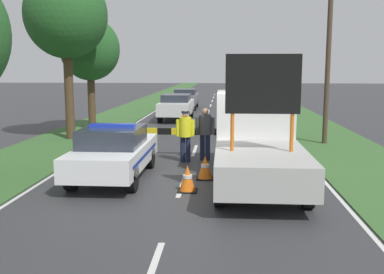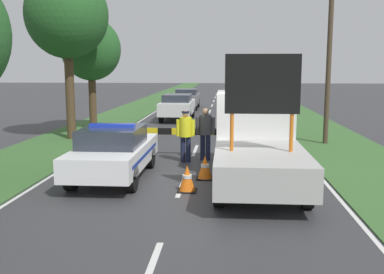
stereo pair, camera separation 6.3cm
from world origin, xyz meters
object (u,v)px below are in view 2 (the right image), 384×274
at_px(queued_car_suv_grey, 187,98).
at_px(roadside_tree_near_left, 67,16).
at_px(work_truck, 256,139).
at_px(police_officer, 186,132).
at_px(roadside_tree_near_right, 91,50).
at_px(pedestrian_civilian, 205,130).
at_px(utility_pole, 329,61).
at_px(traffic_cone_near_police, 111,147).
at_px(queued_car_van_white, 178,106).
at_px(queued_car_hatch_blue, 246,119).
at_px(police_car, 114,151).
at_px(traffic_cone_centre_front, 187,178).
at_px(traffic_cone_near_truck, 221,148).
at_px(road_barrier, 186,133).
at_px(traffic_cone_behind_barrier, 205,167).

height_order(queued_car_suv_grey, roadside_tree_near_left, roadside_tree_near_left).
xyz_separation_m(work_truck, roadside_tree_near_left, (-7.62, 6.70, 4.12)).
bearing_deg(police_officer, roadside_tree_near_right, -82.42).
bearing_deg(roadside_tree_near_left, queued_car_suv_grey, 76.07).
xyz_separation_m(pedestrian_civilian, roadside_tree_near_right, (-6.02, 7.17, 2.95)).
xyz_separation_m(queued_car_suv_grey, utility_pole, (7.10, -15.69, 2.58)).
bearing_deg(traffic_cone_near_police, queued_car_van_white, 83.93).
xyz_separation_m(traffic_cone_near_police, queued_car_hatch_blue, (5.06, 5.69, 0.41)).
distance_m(police_car, utility_pole, 10.00).
xyz_separation_m(traffic_cone_centre_front, traffic_cone_near_truck, (0.79, 4.95, -0.08)).
height_order(queued_car_hatch_blue, queued_car_suv_grey, queued_car_suv_grey).
height_order(police_car, road_barrier, police_car).
distance_m(traffic_cone_near_police, traffic_cone_behind_barrier, 4.74).
relative_size(traffic_cone_behind_barrier, queued_car_suv_grey, 0.15).
distance_m(pedestrian_civilian, traffic_cone_centre_front, 4.02).
bearing_deg(police_officer, utility_pole, -171.47).
distance_m(queued_car_van_white, utility_pole, 11.07).
bearing_deg(traffic_cone_near_truck, police_car, -128.64).
xyz_separation_m(traffic_cone_behind_barrier, roadside_tree_near_right, (-6.14, 9.79, 3.66)).
bearing_deg(traffic_cone_behind_barrier, pedestrian_civilian, 92.45).
bearing_deg(road_barrier, pedestrian_civilian, -48.24).
distance_m(police_officer, traffic_cone_centre_front, 3.65).
bearing_deg(pedestrian_civilian, roadside_tree_near_left, 160.63).
relative_size(traffic_cone_near_police, traffic_cone_behind_barrier, 0.96).
bearing_deg(traffic_cone_centre_front, queued_car_hatch_blue, 79.32).
bearing_deg(utility_pole, traffic_cone_behind_barrier, -126.79).
height_order(road_barrier, roadside_tree_near_left, roadside_tree_near_left).
xyz_separation_m(queued_car_hatch_blue, roadside_tree_near_right, (-7.66, 0.94, 3.26)).
bearing_deg(traffic_cone_near_police, traffic_cone_behind_barrier, -41.81).
relative_size(traffic_cone_near_truck, queued_car_van_white, 0.11).
bearing_deg(traffic_cone_near_police, roadside_tree_near_left, 126.89).
relative_size(queued_car_van_white, utility_pole, 0.71).
bearing_deg(police_officer, roadside_tree_near_left, -67.29).
bearing_deg(road_barrier, queued_car_hatch_blue, 61.17).
relative_size(pedestrian_civilian, traffic_cone_centre_front, 2.61).
xyz_separation_m(road_barrier, roadside_tree_near_right, (-5.30, 6.51, 3.17)).
bearing_deg(queued_car_van_white, work_truck, 104.59).
height_order(police_officer, pedestrian_civilian, pedestrian_civilian).
height_order(police_car, traffic_cone_behind_barrier, police_car).
height_order(roadside_tree_near_right, utility_pole, utility_pole).
bearing_deg(roadside_tree_near_left, work_truck, -41.33).
height_order(traffic_cone_near_truck, queued_car_suv_grey, queued_car_suv_grey).
distance_m(police_officer, utility_pole, 7.16).
xyz_separation_m(traffic_cone_centre_front, traffic_cone_behind_barrier, (0.39, 1.32, -0.00)).
bearing_deg(queued_car_suv_grey, pedestrian_civilian, 96.81).
bearing_deg(roadside_tree_near_right, queued_car_suv_grey, 73.02).
distance_m(work_truck, queued_car_van_white, 14.91).
xyz_separation_m(road_barrier, police_officer, (0.08, -1.03, 0.20)).
bearing_deg(police_officer, road_barrier, -113.46).
bearing_deg(pedestrian_civilian, road_barrier, 152.18).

